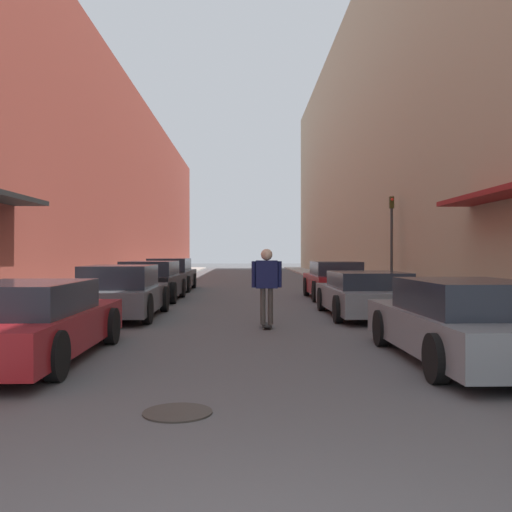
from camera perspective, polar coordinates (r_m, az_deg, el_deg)
name	(u,v)px	position (r m, az deg, el deg)	size (l,w,h in m)	color
ground	(245,289)	(25.90, -1.14, -3.29)	(129.97, 129.97, 0.00)	#515154
curb_strip_left	(153,281)	(32.21, -10.21, -2.49)	(1.80, 59.08, 0.12)	#A3A099
curb_strip_right	(336,281)	(32.20, 7.98, -2.49)	(1.80, 59.08, 0.12)	#A3A099
building_row_left	(101,186)	(32.97, -15.24, 6.77)	(4.90, 59.08, 10.70)	brown
building_row_right	(387,140)	(33.35, 13.01, 11.26)	(4.90, 59.08, 15.94)	tan
parked_car_left_0	(29,322)	(9.22, -21.77, -6.15)	(1.92, 4.76, 1.18)	maroon
parked_car_left_1	(121,292)	(14.60, -13.32, -3.56)	(1.92, 4.47, 1.31)	#515459
parked_car_left_2	(151,281)	(19.74, -10.46, -2.51)	(2.01, 4.40, 1.34)	black
parked_car_left_3	(170,275)	(24.98, -8.58, -1.88)	(1.96, 4.58, 1.39)	#232326
parked_car_right_0	(464,322)	(8.97, 20.07, -6.26)	(1.91, 4.61, 1.22)	gray
parked_car_right_1	(366,294)	(14.78, 10.97, -3.78)	(2.07, 4.63, 1.14)	gray
parked_car_right_2	(335,281)	(20.28, 7.87, -2.46)	(1.88, 4.47, 1.32)	maroon
skateboarder	(267,279)	(12.26, 1.07, -2.34)	(0.65, 0.78, 1.70)	black
manhole_cover	(178,412)	(5.97, -7.85, -15.24)	(0.70, 0.70, 0.02)	#332D28
traffic_light	(392,234)	(22.27, 13.41, 2.20)	(0.16, 0.22, 3.65)	#2D2D2D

